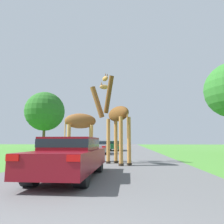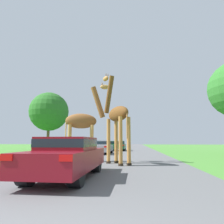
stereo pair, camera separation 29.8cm
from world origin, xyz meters
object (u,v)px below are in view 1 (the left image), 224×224
object	(u,v)px
giraffe_near_road	(117,118)
tree_centre_back	(45,111)
car_lead_maroon	(71,156)
giraffe_companion	(83,123)
car_queue_right	(99,147)
car_queue_left	(115,145)

from	to	relation	value
giraffe_near_road	tree_centre_back	distance (m)	22.47
car_lead_maroon	tree_centre_back	world-z (taller)	tree_centre_back
tree_centre_back	giraffe_companion	bearing A→B (deg)	-60.07
car_queue_right	giraffe_companion	bearing A→B (deg)	-88.74
car_lead_maroon	tree_centre_back	bearing A→B (deg)	115.80
giraffe_near_road	car_queue_right	world-z (taller)	giraffe_near_road
car_lead_maroon	car_queue_left	bearing A→B (deg)	90.04
car_queue_right	car_queue_left	xyz separation A→B (m)	(1.00, 6.87, 0.00)
car_queue_left	tree_centre_back	distance (m)	12.47
giraffe_near_road	car_lead_maroon	distance (m)	4.68
car_queue_left	tree_centre_back	xyz separation A→B (m)	(-10.97, 3.07, 5.07)
car_queue_right	car_queue_left	world-z (taller)	car_queue_right
giraffe_near_road	giraffe_companion	size ratio (longest dim) A/B	1.10
tree_centre_back	car_queue_right	bearing A→B (deg)	-44.91
giraffe_companion	tree_centre_back	distance (m)	20.62
car_lead_maroon	giraffe_companion	bearing A→B (deg)	99.37
car_lead_maroon	car_queue_left	xyz separation A→B (m)	(-0.01, 19.65, -0.04)
giraffe_near_road	car_queue_right	size ratio (longest dim) A/B	1.22
giraffe_companion	car_queue_left	size ratio (longest dim) A/B	1.05
car_queue_right	car_queue_left	distance (m)	6.94
giraffe_near_road	tree_centre_back	world-z (taller)	tree_centre_back
giraffe_near_road	giraffe_companion	bearing A→B (deg)	120.06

